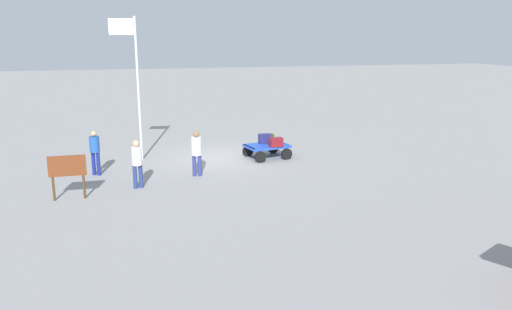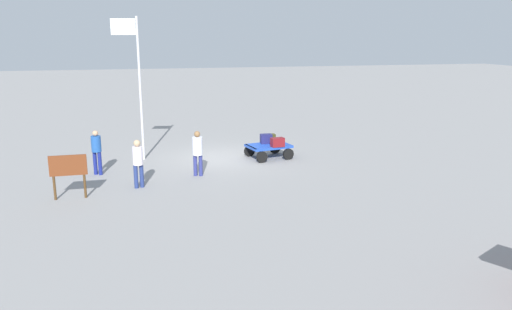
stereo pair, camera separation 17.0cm
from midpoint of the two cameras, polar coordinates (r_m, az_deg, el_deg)
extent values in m
plane|color=gray|center=(21.13, -3.69, -0.35)|extent=(120.00, 120.00, 0.00)
cube|color=blue|center=(21.01, 1.69, 1.04)|extent=(1.94, 1.49, 0.10)
cube|color=blue|center=(20.66, -0.35, 0.83)|extent=(0.29, 1.11, 0.10)
cylinder|color=black|center=(20.28, 0.92, -0.24)|extent=(0.48, 0.21, 0.47)
cylinder|color=black|center=(21.35, -0.52, 0.47)|extent=(0.48, 0.21, 0.47)
cylinder|color=black|center=(20.83, 3.95, 0.11)|extent=(0.48, 0.21, 0.47)
cylinder|color=black|center=(21.88, 2.40, 0.78)|extent=(0.48, 0.21, 0.47)
cube|color=navy|center=(21.25, 1.39, 1.87)|extent=(0.50, 0.36, 0.40)
cube|color=maroon|center=(20.63, 2.71, 1.47)|extent=(0.58, 0.39, 0.37)
cube|color=#3B3816|center=(21.59, 1.63, 1.96)|extent=(0.61, 0.31, 0.33)
cylinder|color=navy|center=(18.45, -6.08, -1.19)|extent=(0.14, 0.14, 0.79)
cylinder|color=navy|center=(18.47, -6.70, -1.19)|extent=(0.14, 0.14, 0.79)
cylinder|color=silver|center=(18.29, -6.45, 1.03)|extent=(0.45, 0.45, 0.67)
sphere|color=olive|center=(18.20, -6.49, 2.40)|extent=(0.22, 0.22, 0.22)
cylinder|color=navy|center=(17.39, -12.67, -2.33)|extent=(0.14, 0.14, 0.81)
cylinder|color=navy|center=(17.33, -13.30, -2.42)|extent=(0.14, 0.14, 0.81)
cylinder|color=silver|center=(17.18, -13.11, -0.07)|extent=(0.42, 0.42, 0.63)
sphere|color=tan|center=(17.09, -13.18, 1.32)|extent=(0.23, 0.23, 0.23)
cylinder|color=navy|center=(19.33, -17.18, -0.91)|extent=(0.14, 0.14, 0.88)
cylinder|color=navy|center=(19.44, -17.68, -0.87)|extent=(0.14, 0.14, 0.88)
cylinder|color=#2051A1|center=(19.22, -17.58, 1.23)|extent=(0.48, 0.48, 0.59)
sphere|color=tan|center=(19.15, -17.66, 2.38)|extent=(0.20, 0.20, 0.20)
cylinder|color=silver|center=(20.90, -12.87, 7.26)|extent=(0.10, 0.10, 5.80)
cube|color=white|center=(20.78, -14.74, 14.01)|extent=(0.95, 0.21, 0.62)
cylinder|color=#4C3319|center=(16.77, -18.69, -3.39)|extent=(0.08, 0.08, 0.77)
cylinder|color=#4C3319|center=(16.88, -21.77, -3.54)|extent=(0.08, 0.08, 0.77)
cube|color=brown|center=(16.64, -20.44, -1.12)|extent=(1.14, 0.06, 0.66)
camera|label=1|loc=(0.08, -89.68, 0.08)|focal=34.98mm
camera|label=2|loc=(0.08, 90.32, -0.08)|focal=34.98mm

